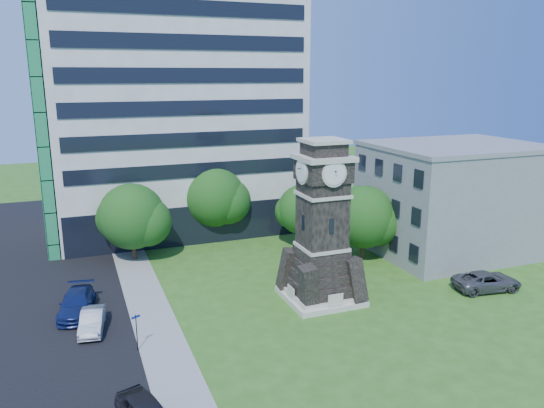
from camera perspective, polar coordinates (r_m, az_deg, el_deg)
name	(u,v)px	position (r m, az deg, el deg)	size (l,w,h in m)	color
ground	(295,316)	(38.55, 2.46, -11.90)	(160.00, 160.00, 0.00)	#31601B
sidewalk	(149,308)	(40.66, -13.09, -10.81)	(3.00, 70.00, 0.06)	gray
street	(22,327)	(40.62, -25.28, -11.89)	(14.00, 80.00, 0.02)	black
clock_tower	(322,233)	(39.52, 5.38, -3.08)	(5.40, 5.40, 12.22)	beige
office_tall	(173,98)	(58.71, -10.65, 11.13)	(26.20, 15.11, 28.60)	white
office_low	(453,198)	(53.57, 18.94, 0.63)	(15.20, 12.20, 10.40)	gray
car_street_mid	(92,321)	(38.18, -18.78, -11.81)	(1.44, 4.12, 1.36)	#A8ABB0
car_street_north	(77,304)	(40.92, -20.26, -10.01)	(2.20, 5.41, 1.57)	navy
car_east_lot	(487,281)	(45.76, 22.12, -7.68)	(2.49, 5.40, 1.50)	#4E4E53
park_bench	(316,293)	(40.96, 4.77, -9.52)	(1.94, 0.52, 1.00)	black
street_sign	(136,328)	(34.44, -14.37, -12.83)	(0.58, 0.06, 2.43)	black
tree_nw	(133,218)	(49.78, -14.73, -1.48)	(6.63, 6.03, 7.17)	#332114
tree_nc	(214,197)	(54.49, -6.23, 0.72)	(7.05, 6.41, 7.85)	#332114
tree_ne	(304,211)	(52.26, 3.42, -0.76)	(5.50, 5.00, 6.26)	#332114
tree_east	(364,218)	(49.26, 9.90, -1.55)	(6.35, 5.77, 6.90)	#332114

